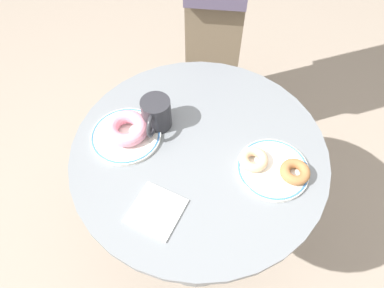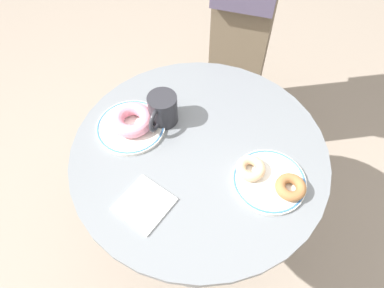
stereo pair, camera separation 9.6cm
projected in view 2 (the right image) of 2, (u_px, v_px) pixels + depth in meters
ground_plane at (196, 241)px, 1.59m from camera, size 7.00×7.00×0.02m
cafe_table at (198, 190)px, 1.18m from camera, size 0.74×0.74×0.74m
plate_left at (131, 127)px, 1.02m from camera, size 0.21×0.21×0.01m
plate_right at (269, 181)px, 0.92m from camera, size 0.20×0.20×0.01m
donut_pink_frosted at (132, 120)px, 1.01m from camera, size 0.17×0.17×0.04m
donut_cinnamon at (291, 187)px, 0.88m from camera, size 0.09×0.09×0.03m
donut_glazed at (251, 168)px, 0.92m from camera, size 0.10×0.10×0.03m
paper_napkin at (145, 204)px, 0.88m from camera, size 0.13×0.13×0.01m
coffee_mug at (162, 110)px, 1.01m from camera, size 0.09×0.13×0.10m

